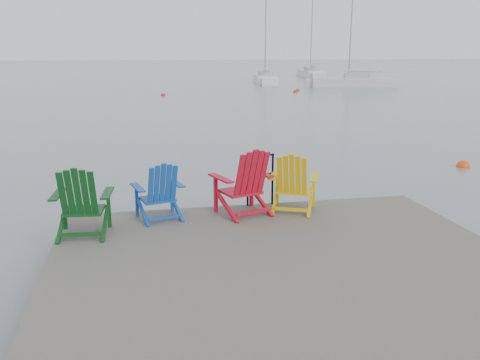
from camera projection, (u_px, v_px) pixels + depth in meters
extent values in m
plane|color=slate|center=(285.00, 297.00, 6.59)|extent=(400.00, 400.00, 0.00)
cube|color=#312F2B|center=(286.00, 268.00, 6.49)|extent=(6.00, 5.00, 0.20)
cylinder|color=black|center=(86.00, 267.00, 8.23)|extent=(0.26, 0.26, 1.20)
cylinder|color=black|center=(249.00, 254.00, 8.75)|extent=(0.26, 0.26, 1.20)
cylinder|color=black|center=(393.00, 243.00, 9.27)|extent=(0.26, 0.26, 1.20)
cylinder|color=black|center=(248.00, 180.00, 8.69)|extent=(0.04, 0.04, 0.90)
cylinder|color=black|center=(272.00, 179.00, 8.77)|extent=(0.04, 0.04, 0.90)
cylinder|color=black|center=(260.00, 155.00, 8.62)|extent=(0.48, 0.04, 0.04)
cylinder|color=black|center=(260.00, 174.00, 8.71)|extent=(0.44, 0.03, 0.03)
cube|color=#0B3D14|center=(84.00, 211.00, 7.40)|extent=(0.59, 0.53, 0.04)
cube|color=#0B3D14|center=(64.00, 210.00, 7.57)|extent=(0.06, 0.06, 0.58)
cube|color=#0B3D14|center=(109.00, 209.00, 7.64)|extent=(0.06, 0.06, 0.58)
cube|color=#0B3D14|center=(57.00, 195.00, 7.28)|extent=(0.18, 0.64, 0.03)
cube|color=#0B3D14|center=(107.00, 193.00, 7.35)|extent=(0.18, 0.64, 0.03)
cube|color=#0B3D14|center=(78.00, 194.00, 6.99)|extent=(0.53, 0.31, 0.71)
cube|color=#0F429E|center=(158.00, 199.00, 8.10)|extent=(0.59, 0.55, 0.04)
cube|color=#0F429E|center=(137.00, 201.00, 8.14)|extent=(0.06, 0.06, 0.52)
cube|color=#0F429E|center=(172.00, 197.00, 8.39)|extent=(0.06, 0.06, 0.52)
cube|color=#0F429E|center=(138.00, 187.00, 7.89)|extent=(0.24, 0.58, 0.03)
cube|color=#0F429E|center=(177.00, 183.00, 8.15)|extent=(0.24, 0.58, 0.03)
cube|color=#0F429E|center=(163.00, 185.00, 7.75)|extent=(0.50, 0.34, 0.64)
cube|color=#B50D21|center=(240.00, 191.00, 8.34)|extent=(0.72, 0.67, 0.04)
cube|color=#B50D21|center=(216.00, 194.00, 8.37)|extent=(0.07, 0.07, 0.61)
cube|color=#B50D21|center=(252.00, 189.00, 8.70)|extent=(0.07, 0.07, 0.61)
cube|color=#B50D21|center=(221.00, 178.00, 8.08)|extent=(0.33, 0.68, 0.03)
cube|color=#B50D21|center=(260.00, 173.00, 8.43)|extent=(0.33, 0.68, 0.03)
cube|color=#B50D21|center=(252.00, 174.00, 7.95)|extent=(0.60, 0.44, 0.75)
cube|color=gold|center=(294.00, 190.00, 8.52)|extent=(0.67, 0.64, 0.04)
cube|color=gold|center=(277.00, 189.00, 8.79)|extent=(0.06, 0.06, 0.56)
cube|color=gold|center=(313.00, 191.00, 8.65)|extent=(0.06, 0.06, 0.56)
cube|color=gold|center=(274.00, 175.00, 8.52)|extent=(0.36, 0.60, 0.03)
cube|color=gold|center=(314.00, 177.00, 8.37)|extent=(0.36, 0.60, 0.03)
cube|color=gold|center=(292.00, 176.00, 8.14)|extent=(0.55, 0.43, 0.68)
cube|color=silver|center=(265.00, 81.00, 51.18)|extent=(3.02, 7.55, 1.10)
cube|color=#9E9EA3|center=(266.00, 74.00, 50.65)|extent=(1.66, 2.38, 0.55)
cylinder|color=gray|center=(266.00, 28.00, 50.27)|extent=(0.12, 0.12, 9.18)
cube|color=silver|center=(311.00, 75.00, 64.65)|extent=(3.27, 8.68, 1.10)
cube|color=#9E9EA3|center=(312.00, 69.00, 64.07)|extent=(1.85, 2.72, 0.55)
cylinder|color=gray|center=(312.00, 27.00, 63.63)|extent=(0.12, 0.12, 10.59)
cube|color=silver|center=(352.00, 84.00, 46.01)|extent=(7.40, 3.68, 1.10)
cube|color=#9E9EA3|center=(357.00, 76.00, 45.81)|extent=(2.42, 1.82, 0.55)
cylinder|color=gray|center=(351.00, 26.00, 44.80)|extent=(0.12, 0.12, 8.96)
sphere|color=#E53F0D|center=(463.00, 167.00, 14.00)|extent=(0.38, 0.38, 0.38)
sphere|color=red|center=(163.00, 96.00, 36.88)|extent=(0.34, 0.34, 0.34)
sphere|color=red|center=(295.00, 92.00, 39.81)|extent=(0.33, 0.33, 0.33)
sphere|color=red|center=(298.00, 91.00, 41.57)|extent=(0.38, 0.38, 0.38)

